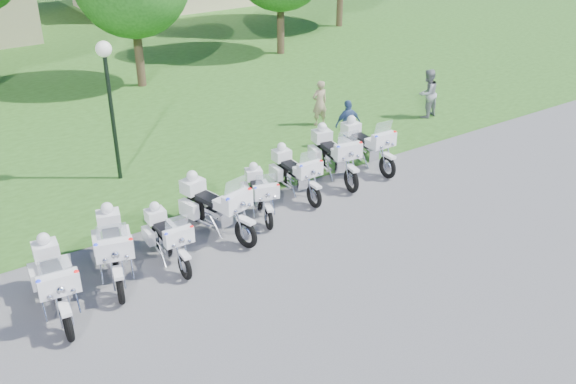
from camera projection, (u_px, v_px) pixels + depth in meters
ground at (285, 256)px, 15.17m from camera, size 100.00×100.00×0.00m
grass_lawn at (10, 35)px, 35.09m from camera, size 100.00×48.00×0.01m
motorcycle_0 at (55, 280)px, 13.04m from camera, size 1.01×2.56×1.72m
motorcycle_1 at (113, 247)px, 14.18m from camera, size 1.28×2.53×1.74m
motorcycle_2 at (168, 237)px, 14.78m from camera, size 0.75×2.20×1.48m
motorcycle_3 at (215, 206)px, 15.87m from camera, size 1.23×2.57×1.75m
motorcycle_4 at (260, 192)px, 16.82m from camera, size 1.11×2.07×1.44m
motorcycle_5 at (295, 172)px, 17.82m from camera, size 0.81×2.33×1.56m
motorcycle_6 at (334, 154)px, 18.74m from camera, size 1.14×2.58×1.74m
motorcycle_7 at (366, 144)px, 19.48m from camera, size 0.87×2.51×1.69m
lamp_post at (107, 77)px, 17.59m from camera, size 0.44×0.44×4.08m
bystander_a at (320, 103)px, 22.54m from camera, size 0.62×0.44×1.62m
bystander_b at (427, 94)px, 23.22m from camera, size 0.96×0.79×1.78m
bystander_c at (348, 124)px, 20.78m from camera, size 0.97×0.48×1.59m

